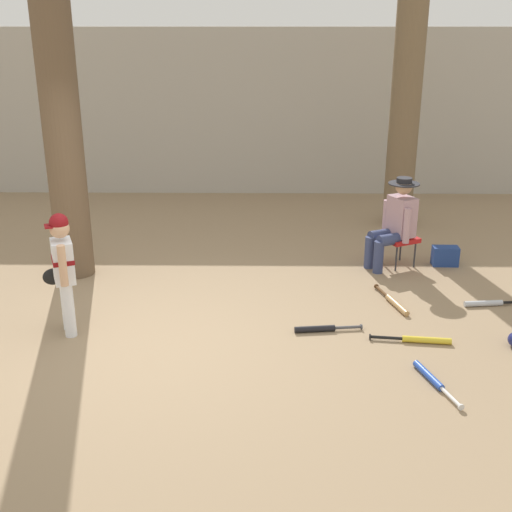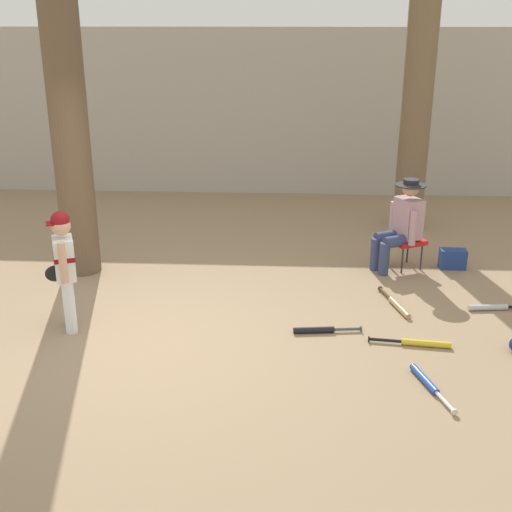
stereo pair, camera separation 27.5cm
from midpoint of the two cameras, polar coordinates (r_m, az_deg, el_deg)
The scene contains 13 objects.
ground_plane at distance 6.80m, azimuth -10.28°, elevation -7.53°, with size 60.00×60.00×0.00m, color #937A5B.
concrete_back_wall at distance 12.31m, azimuth -5.35°, elevation 12.46°, with size 18.00×0.36×2.98m, color #ADA89E.
tree_near_player at distance 8.24m, azimuth -18.31°, elevation 17.32°, with size 0.79×0.79×6.56m.
tree_behind_spectator at distance 10.29m, azimuth 12.23°, elevation 13.14°, with size 0.69×0.69×4.57m.
young_ballplayer at distance 6.95m, azimuth -17.71°, elevation -0.85°, with size 0.46×0.56×1.31m.
folding_stool at distance 8.77m, azimuth 11.61°, elevation 1.41°, with size 0.54×0.54×0.41m.
seated_spectator at distance 8.63m, azimuth 11.21°, elevation 3.06°, with size 0.67×0.56×1.20m.
handbag_beside_stool at distance 9.00m, azimuth 15.42°, elevation -0.01°, with size 0.34×0.18×0.26m, color navy.
bat_aluminum_silver at distance 7.92m, azimuth 18.78°, elevation -3.95°, with size 0.76×0.14×0.07m.
bat_yellow_trainer at distance 6.86m, azimuth 13.08°, elevation -7.17°, with size 0.83×0.16×0.07m.
bat_blue_youth at distance 6.19m, azimuth 13.92°, elevation -10.41°, with size 0.28×0.77×0.07m.
bat_black_composite at distance 6.93m, azimuth 4.52°, elevation -6.38°, with size 0.73×0.15×0.07m.
bat_wood_tan at distance 7.65m, azimuth 11.06°, elevation -4.06°, with size 0.28×0.81×0.07m.
Camera 1 is at (1.14, -5.91, 3.12)m, focal length 45.61 mm.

